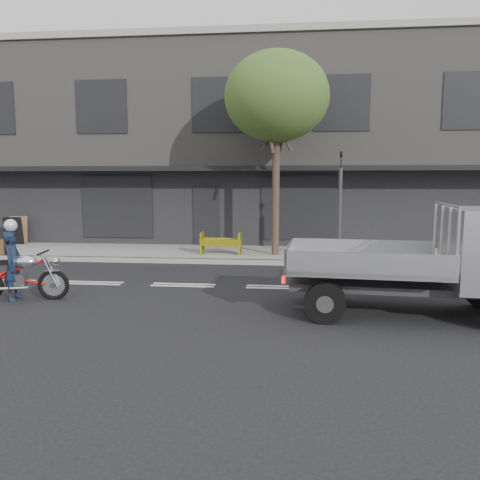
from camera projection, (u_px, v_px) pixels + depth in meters
name	position (u px, v px, depth m)	size (l,w,h in m)	color
ground	(183.00, 285.00, 11.78)	(80.00, 80.00, 0.00)	black
sidewalk	(213.00, 253.00, 16.41)	(32.00, 3.20, 0.15)	gray
kerb	(205.00, 261.00, 14.83)	(32.00, 0.20, 0.15)	gray
building_main	(234.00, 151.00, 22.42)	(26.00, 10.00, 8.00)	slate
street_tree	(277.00, 97.00, 15.03)	(3.40, 3.40, 6.74)	#382B21
traffic_light_pole	(340.00, 212.00, 14.46)	(0.12, 0.12, 3.50)	#2D2D30
motorcycle	(20.00, 275.00, 10.29)	(2.12, 0.62, 1.09)	black
rider	(13.00, 266.00, 10.28)	(0.56, 0.37, 1.53)	#111D31
flatbed_ute	(472.00, 253.00, 8.87)	(4.91, 2.34, 2.21)	black
construction_barrier	(220.00, 244.00, 15.54)	(1.37, 0.55, 0.77)	yellow
sandwich_board	(13.00, 231.00, 18.04)	(0.68, 0.45, 1.08)	black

